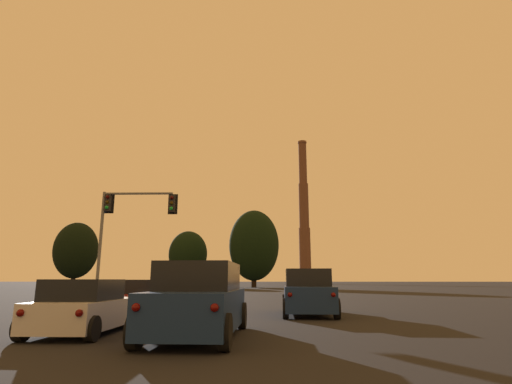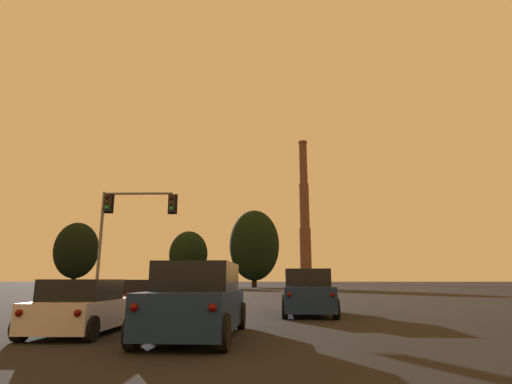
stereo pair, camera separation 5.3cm
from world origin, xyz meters
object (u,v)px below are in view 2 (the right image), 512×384
suv_right_lane_front (307,293)px  traffic_light_overhead_left (126,218)px  sedan_left_lane_front (142,299)px  smokestack (305,225)px  hatchback_left_lane_second (86,308)px  suv_center_lane_second (198,301)px

suv_right_lane_front → traffic_light_overhead_left: 12.66m
sedan_left_lane_front → smokestack: size_ratio=0.09×
smokestack → sedan_left_lane_front: bearing=-98.6°
hatchback_left_lane_second → sedan_left_lane_front: 5.34m
suv_center_lane_second → traffic_light_overhead_left: traffic_light_overhead_left is taller
suv_right_lane_front → traffic_light_overhead_left: bearing=150.7°
sedan_left_lane_front → traffic_light_overhead_left: size_ratio=0.71×
hatchback_left_lane_second → smokestack: bearing=82.2°
hatchback_left_lane_second → suv_center_lane_second: 3.31m
hatchback_left_lane_second → suv_right_lane_front: bearing=42.7°
smokestack → traffic_light_overhead_left: bearing=-100.7°
hatchback_left_lane_second → suv_center_lane_second: suv_center_lane_second is taller
sedan_left_lane_front → smokestack: bearing=81.4°
suv_center_lane_second → smokestack: 136.25m
suv_right_lane_front → smokestack: size_ratio=0.09×
suv_right_lane_front → suv_center_lane_second: same height
sedan_left_lane_front → traffic_light_overhead_left: (-3.43, 7.02, 4.39)m
suv_center_lane_second → traffic_light_overhead_left: size_ratio=0.74×
hatchback_left_lane_second → smokestack: size_ratio=0.08×
hatchback_left_lane_second → traffic_light_overhead_left: traffic_light_overhead_left is taller
suv_right_lane_front → traffic_light_overhead_left: traffic_light_overhead_left is taller
suv_center_lane_second → traffic_light_overhead_left: (-6.69, 13.11, 4.16)m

